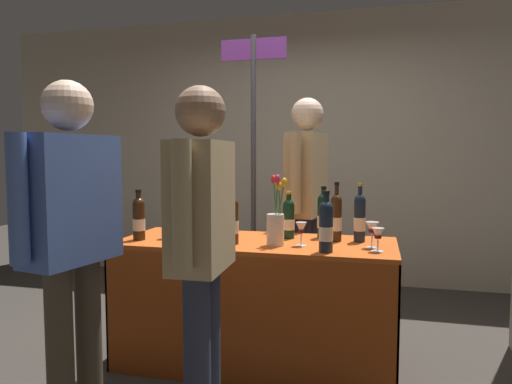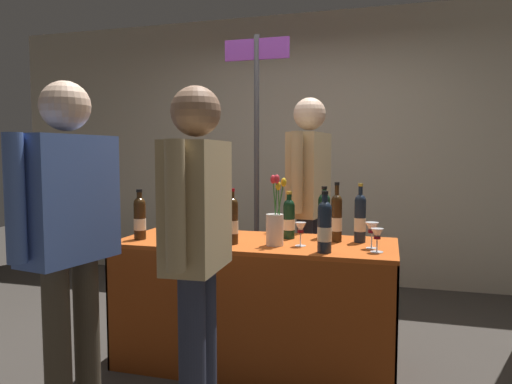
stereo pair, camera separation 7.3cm
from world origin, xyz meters
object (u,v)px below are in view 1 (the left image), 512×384
Objects in this scene: wine_glass_near_taster at (372,229)px; taster_foreground_right at (71,225)px; display_bottle_0 at (360,217)px; vendor_presenter at (307,191)px; wine_glass_near_vendor at (378,235)px; wine_glass_mid at (301,229)px; featured_wine_bottle at (139,218)px; tasting_table at (256,280)px; booth_signpost at (253,145)px; flower_vase at (276,224)px.

taster_foreground_right reaches higher than wine_glass_near_taster.
display_bottle_0 is at bearing -39.80° from taster_foreground_right.
wine_glass_near_vendor is at bearing 40.70° from vendor_presenter.
taster_foreground_right is (-0.93, -0.83, 0.11)m from wine_glass_mid.
featured_wine_bottle is 2.27× the size of wine_glass_mid.
tasting_table is 1.02× the size of taster_foreground_right.
taster_foreground_right is at bearing -146.72° from wine_glass_near_taster.
featured_wine_bottle is at bearing -176.53° from wine_glass_mid.
wine_glass_near_taster is at bearing -4.30° from tasting_table.
wine_glass_near_taster is 1.59m from taster_foreground_right.
display_bottle_0 reaches higher than featured_wine_bottle.
display_bottle_0 is 2.39× the size of wine_glass_near_taster.
wine_glass_mid is at bearing -173.87° from wine_glass_near_taster.
booth_signpost reaches higher than wine_glass_near_taster.
booth_signpost is at bearing 131.70° from wine_glass_near_vendor.
featured_wine_bottle is at bearing -179.75° from wine_glass_near_vendor.
wine_glass_near_vendor is (1.43, 0.01, -0.05)m from featured_wine_bottle.
booth_signpost reaches higher than taster_foreground_right.
tasting_table is 0.98× the size of vendor_presenter.
booth_signpost is at bearing 68.73° from featured_wine_bottle.
flower_vase is at bearing 176.86° from wine_glass_near_vendor.
vendor_presenter reaches higher than display_bottle_0.
booth_signpost is (-0.27, 0.97, 0.86)m from tasting_table.
display_bottle_0 reaches higher than wine_glass_near_taster.
wine_glass_near_vendor is 0.31× the size of flower_vase.
booth_signpost is (-0.89, 0.85, 0.46)m from display_bottle_0.
booth_signpost reaches higher than flower_vase.
taster_foreground_right reaches higher than flower_vase.
wine_glass_near_vendor is at bearing 0.25° from featured_wine_bottle.
booth_signpost is (-0.42, 1.09, 0.49)m from flower_vase.
wine_glass_near_vendor reaches higher than tasting_table.
tasting_table is 0.74m from display_bottle_0.
booth_signpost is at bearing 133.37° from wine_glass_near_taster.
wine_glass_near_taster is at bearing 4.22° from featured_wine_bottle.
display_bottle_0 is 0.69m from vendor_presenter.
wine_glass_near_vendor is 0.58m from flower_vase.
featured_wine_bottle is 1.25m from vendor_presenter.
wine_glass_mid is 0.93× the size of wine_glass_near_taster.
wine_glass_near_taster reaches higher than wine_glass_near_vendor.
wine_glass_near_taster is 0.55m from flower_vase.
booth_signpost reaches higher than display_bottle_0.
taster_foreground_right reaches higher than featured_wine_bottle.
featured_wine_bottle reaches higher than tasting_table.
vendor_presenter is 0.76× the size of booth_signpost.
taster_foreground_right is (-0.63, -0.92, 0.45)m from tasting_table.
flower_vase is at bearing -152.81° from display_bottle_0.
display_bottle_0 is 0.21× the size of vendor_presenter.
tasting_table is 4.72× the size of display_bottle_0.
display_bottle_0 is at bearing 27.19° from flower_vase.
tasting_table is at bearing -24.13° from taster_foreground_right.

